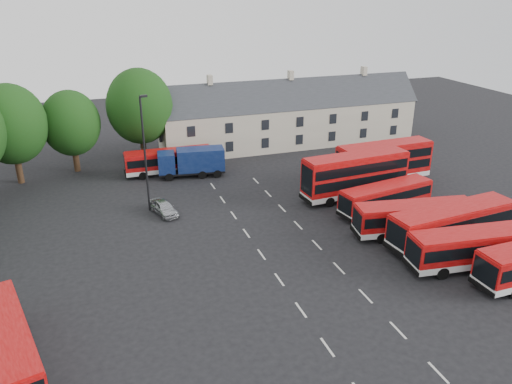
% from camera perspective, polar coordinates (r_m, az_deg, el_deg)
% --- Properties ---
extents(ground, '(140.00, 140.00, 0.00)m').
position_cam_1_polar(ground, '(39.52, 1.61, -8.51)').
color(ground, black).
rests_on(ground, ground).
extents(lane_markings, '(5.15, 33.80, 0.01)m').
position_cam_1_polar(lane_markings, '(41.93, 3.87, -6.58)').
color(lane_markings, beige).
rests_on(lane_markings, ground).
extents(terrace_houses, '(35.70, 7.13, 10.06)m').
position_cam_1_polar(terrace_houses, '(68.95, 3.86, 8.59)').
color(terrace_houses, beige).
rests_on(terrace_houses, ground).
extents(bus_row_b, '(11.17, 3.76, 3.10)m').
position_cam_1_polar(bus_row_b, '(42.23, 24.02, -5.59)').
color(bus_row_b, silver).
rests_on(bus_row_b, ground).
extents(bus_row_c, '(12.03, 3.83, 3.34)m').
position_cam_1_polar(bus_row_c, '(45.07, 21.54, -3.20)').
color(bus_row_c, silver).
rests_on(bus_row_c, ground).
extents(bus_row_d, '(10.80, 4.10, 2.98)m').
position_cam_1_polar(bus_row_d, '(45.61, 17.69, -2.65)').
color(bus_row_d, silver).
rests_on(bus_row_d, ground).
extents(bus_row_e, '(10.10, 3.83, 2.79)m').
position_cam_1_polar(bus_row_e, '(49.59, 14.62, -0.40)').
color(bus_row_e, silver).
rests_on(bus_row_e, ground).
extents(bus_dd_south, '(11.46, 3.44, 4.63)m').
position_cam_1_polar(bus_dd_south, '(52.01, 11.28, 2.12)').
color(bus_dd_south, silver).
rests_on(bus_dd_south, ground).
extents(bus_dd_north, '(11.10, 3.04, 4.51)m').
position_cam_1_polar(bus_dd_north, '(56.90, 14.41, 3.55)').
color(bus_dd_north, silver).
rests_on(bus_dd_north, ground).
extents(bus_west, '(4.71, 10.36, 2.86)m').
position_cam_1_polar(bus_west, '(32.58, -26.50, -15.12)').
color(bus_west, silver).
rests_on(bus_west, ground).
extents(bus_north, '(10.10, 2.47, 2.85)m').
position_cam_1_polar(bus_north, '(58.87, -9.90, 3.68)').
color(bus_north, silver).
rests_on(bus_north, ground).
extents(box_truck, '(7.71, 3.31, 3.27)m').
position_cam_1_polar(box_truck, '(57.55, -7.29, 3.53)').
color(box_truck, black).
rests_on(box_truck, ground).
extents(silver_car, '(2.65, 4.28, 1.36)m').
position_cam_1_polar(silver_car, '(48.66, -10.49, -1.76)').
color(silver_car, '#AAAEB2').
rests_on(silver_car, ground).
extents(lamppost, '(0.79, 0.42, 11.29)m').
position_cam_1_polar(lamppost, '(47.88, -12.58, 4.53)').
color(lamppost, black).
rests_on(lamppost, ground).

